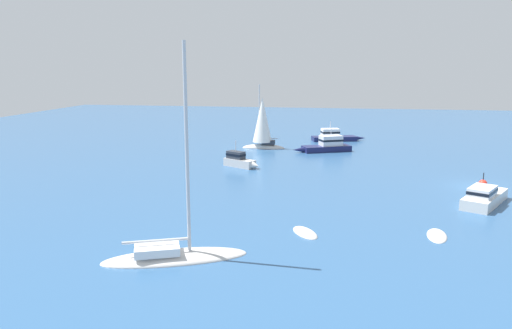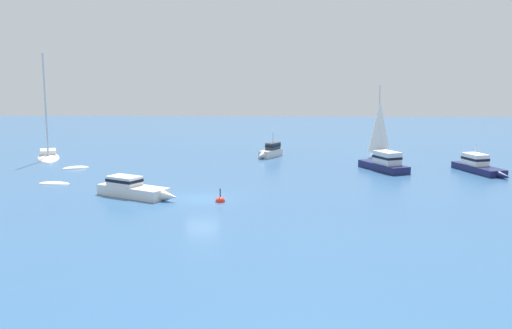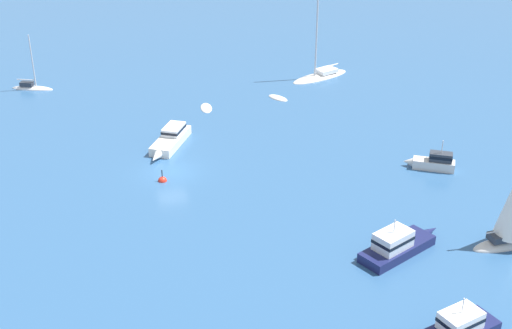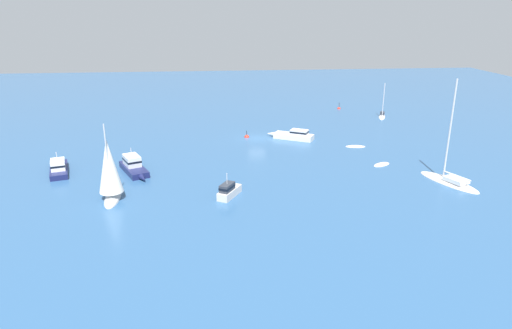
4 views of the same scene
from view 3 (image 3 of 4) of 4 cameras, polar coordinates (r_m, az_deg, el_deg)
The scene contains 9 objects.
ground_plane at distance 59.51m, azimuth -7.07°, elevation -0.61°, with size 162.22×162.22×0.00m, color #2D5684.
launch at distance 64.28m, azimuth -7.11°, elevation 2.14°, with size 4.83×7.12×1.53m.
ketch at distance 81.78m, azimuth -18.13°, elevation 6.09°, with size 4.85×2.85×6.63m.
cabin_cruiser_1 at distance 61.24m, azimuth 14.52°, elevation 0.22°, with size 4.29×3.03×2.76m.
tender at distance 72.63m, azimuth -4.16°, elevation 4.70°, with size 1.50×2.94×0.36m.
motor_cruiser at distance 48.87m, azimuth 11.65°, elevation -6.52°, with size 7.27×4.35×2.93m.
tender_1 at distance 75.16m, azimuth 1.84°, elevation 5.52°, with size 2.31×2.87×0.44m.
sailboat at distance 81.94m, azimuth 5.38°, elevation 7.40°, with size 8.29×5.18×12.06m.
mooring_buoy at distance 58.11m, azimuth -7.77°, elevation -1.35°, with size 0.75×0.75×1.40m.
Camera 3 is at (6.17, 52.67, 27.00)m, focal length 48.15 mm.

